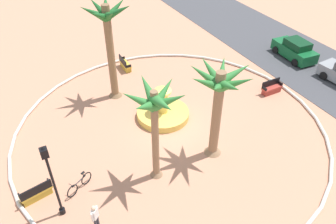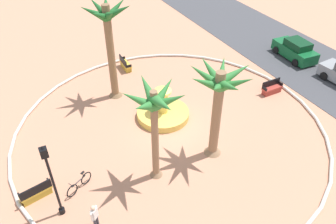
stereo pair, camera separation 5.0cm
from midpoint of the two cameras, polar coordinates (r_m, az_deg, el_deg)
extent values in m
plane|color=tan|center=(21.43, 0.31, -2.67)|extent=(80.00, 80.00, 0.00)
torus|color=silver|center=(21.37, 0.31, -2.46)|extent=(19.55, 19.55, 0.20)
cube|color=#424247|center=(29.62, 25.50, 5.82)|extent=(48.00, 8.00, 0.03)
cylinder|color=gold|center=(22.16, -0.92, -0.36)|extent=(3.45, 3.45, 0.45)
cylinder|color=#236093|center=(22.18, -0.92, -0.44)|extent=(3.04, 3.04, 0.34)
cylinder|color=gold|center=(21.56, -0.95, 1.74)|extent=(0.62, 0.62, 1.56)
cylinder|color=#F1C954|center=(21.08, -0.97, 3.59)|extent=(1.10, 1.10, 0.12)
cylinder|color=brown|center=(22.90, -9.82, 9.73)|extent=(0.52, 0.52, 6.71)
cone|color=brown|center=(24.48, -9.06, 3.30)|extent=(0.98, 0.98, 0.50)
cone|color=#1E6028|center=(21.00, -10.00, 16.02)|extent=(1.83, 0.61, 1.27)
cone|color=#1E6028|center=(21.50, -8.57, 16.67)|extent=(1.48, 1.82, 1.27)
cone|color=#1E6028|center=(22.14, -9.03, 17.10)|extent=(1.09, 1.88, 1.36)
cone|color=#1E6028|center=(22.45, -10.68, 17.59)|extent=(1.92, 1.14, 1.13)
cone|color=#1E6028|center=(22.32, -11.93, 17.10)|extent=(1.90, 1.09, 1.27)
cone|color=#1E6028|center=(21.69, -12.71, 16.24)|extent=(0.94, 1.87, 1.36)
cone|color=#1E6028|center=(21.12, -11.69, 15.81)|extent=(1.61, 1.71, 1.35)
cylinder|color=#8E6B4C|center=(18.16, 8.20, -0.64)|extent=(0.53, 0.53, 5.44)
cone|color=#8E6B4C|center=(19.77, 7.58, -6.29)|extent=(1.00, 1.00, 0.50)
cone|color=#337F38|center=(16.20, 10.34, 4.26)|extent=(1.96, 0.76, 1.20)
cone|color=#337F38|center=(16.74, 11.52, 4.87)|extent=(1.79, 1.64, 1.38)
cone|color=#337F38|center=(17.24, 11.34, 6.52)|extent=(0.60, 1.92, 1.11)
cone|color=#337F38|center=(17.54, 9.15, 6.93)|extent=(1.80, 1.65, 1.32)
cone|color=#337F38|center=(17.37, 7.24, 7.08)|extent=(1.92, 0.62, 1.19)
cone|color=#337F38|center=(17.03, 6.25, 6.23)|extent=(1.84, 1.60, 1.30)
cone|color=#337F38|center=(16.52, 6.45, 4.94)|extent=(0.75, 1.92, 1.38)
cone|color=#337F38|center=(16.19, 8.32, 4.05)|extent=(1.70, 1.74, 1.37)
cylinder|color=#8E6B4C|center=(16.63, -2.28, -4.32)|extent=(0.37, 0.37, 5.48)
cone|color=#8E6B4C|center=(18.39, -2.09, -10.11)|extent=(0.70, 0.70, 0.50)
cone|color=#337F38|center=(14.48, -1.03, 1.30)|extent=(1.78, 0.62, 0.96)
cone|color=#337F38|center=(15.05, 0.24, 1.99)|extent=(1.51, 1.71, 1.29)
cone|color=#337F38|center=(15.65, -0.85, 3.42)|extent=(1.26, 1.79, 1.34)
cone|color=#337F38|center=(15.72, -3.61, 4.11)|extent=(1.79, 0.64, 1.10)
cone|color=#337F38|center=(15.19, -5.18, 2.04)|extent=(1.18, 1.80, 1.35)
cone|color=#337F38|center=(14.66, -4.00, 0.88)|extent=(1.42, 1.76, 1.26)
cube|color=gold|center=(18.47, -21.74, -12.53)|extent=(0.81, 1.67, 0.12)
cube|color=black|center=(18.11, -21.72, -12.33)|extent=(0.40, 1.58, 0.50)
cube|color=gold|center=(18.65, -21.56, -13.04)|extent=(0.75, 1.53, 0.39)
cube|color=black|center=(18.31, -24.03, -13.21)|extent=(0.46, 0.17, 0.24)
cube|color=black|center=(18.45, -19.69, -11.28)|extent=(0.46, 0.17, 0.24)
cube|color=#B73D33|center=(25.49, 17.30, 3.99)|extent=(0.51, 1.60, 0.12)
cube|color=black|center=(25.46, 17.11, 4.79)|extent=(0.09, 1.60, 0.50)
cube|color=#9C342B|center=(25.63, 17.20, 3.51)|extent=(0.47, 1.48, 0.39)
cube|color=black|center=(25.91, 18.58, 4.65)|extent=(0.45, 0.08, 0.24)
cube|color=black|center=(24.95, 16.10, 3.84)|extent=(0.45, 0.08, 0.24)
cube|color=gold|center=(27.58, -7.34, 8.17)|extent=(1.62, 0.55, 0.12)
cube|color=black|center=(27.39, -7.81, 8.62)|extent=(1.60, 0.13, 0.50)
cube|color=gold|center=(27.71, -7.30, 7.71)|extent=(1.49, 0.51, 0.39)
cube|color=black|center=(28.15, -7.89, 9.08)|extent=(0.09, 0.45, 0.24)
cube|color=black|center=(26.89, -6.82, 7.74)|extent=(0.09, 0.45, 0.24)
cylinder|color=black|center=(16.33, -18.87, -12.00)|extent=(0.12, 0.12, 3.86)
cylinder|color=black|center=(17.67, -17.69, -15.79)|extent=(0.28, 0.28, 0.30)
cube|color=black|center=(14.84, -20.51, -6.55)|extent=(0.32, 0.32, 0.44)
sphere|color=#F2EDCC|center=(14.84, -20.51, -6.55)|extent=(0.22, 0.22, 0.22)
cone|color=black|center=(14.65, -20.74, -5.75)|extent=(0.20, 0.20, 0.18)
torus|color=black|center=(18.03, -16.09, -12.84)|extent=(0.41, 0.66, 0.72)
torus|color=black|center=(18.42, -13.85, -10.94)|extent=(0.41, 0.66, 0.72)
cylinder|color=black|center=(18.05, -15.07, -11.39)|extent=(0.51, 0.85, 0.05)
cylinder|color=black|center=(18.08, -14.36, -10.41)|extent=(0.04, 0.04, 0.30)
cube|color=black|center=(17.96, -14.45, -10.05)|extent=(0.19, 0.22, 0.06)
cylinder|color=black|center=(17.78, -16.17, -11.98)|extent=(0.40, 0.24, 0.03)
cylinder|color=#33333D|center=(16.53, -12.01, -17.82)|extent=(0.14, 0.14, 0.87)
cube|color=white|center=(15.92, -12.51, -16.59)|extent=(0.38, 0.38, 0.56)
sphere|color=beige|center=(15.60, -12.72, -15.72)|extent=(0.22, 0.22, 0.22)
cylinder|color=white|center=(15.82, -12.92, -17.18)|extent=(0.09, 0.09, 0.53)
cylinder|color=white|center=(16.02, -12.12, -16.00)|extent=(0.09, 0.09, 0.53)
cube|color=#145B2D|center=(30.87, 20.68, 9.73)|extent=(4.10, 1.95, 0.90)
cube|color=#0C371B|center=(30.44, 21.22, 10.77)|extent=(2.09, 1.57, 0.60)
cube|color=#333D47|center=(31.05, 20.11, 11.38)|extent=(0.38, 1.38, 0.51)
cylinder|color=black|center=(31.26, 17.91, 10.04)|extent=(0.65, 0.26, 0.64)
cylinder|color=black|center=(32.34, 20.27, 10.46)|extent=(0.65, 0.26, 0.64)
cylinder|color=black|center=(29.70, 20.86, 7.88)|extent=(0.65, 0.26, 0.64)
cylinder|color=black|center=(30.83, 23.22, 8.37)|extent=(0.65, 0.26, 0.64)
cylinder|color=black|center=(28.66, 25.02, 5.62)|extent=(0.65, 0.27, 0.64)
camera|label=1|loc=(0.03, -90.07, -0.05)|focal=35.66mm
camera|label=2|loc=(0.03, 89.93, 0.05)|focal=35.66mm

